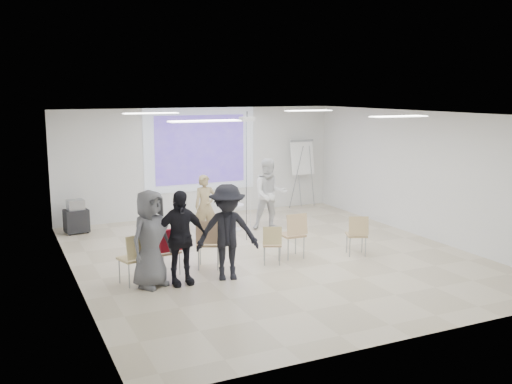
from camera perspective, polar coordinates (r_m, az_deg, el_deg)
name	(u,v)px	position (r m, az deg, el deg)	size (l,w,h in m)	color
floor	(272,258)	(12.22, 1.58, -6.62)	(8.00, 9.00, 0.10)	beige
ceiling	(272,111)	(11.70, 1.66, 8.07)	(8.00, 9.00, 0.10)	white
wall_back	(200,162)	(16.02, -5.64, 3.03)	(8.00, 0.10, 3.00)	silver
wall_left	(69,202)	(10.72, -18.16, -0.97)	(0.10, 9.00, 3.00)	silver
wall_right	(425,174)	(14.12, 16.52, 1.70)	(0.10, 9.00, 3.00)	silver
projection_halo	(200,149)	(15.92, -5.58, 4.25)	(3.20, 0.01, 2.30)	silver
projection_image	(201,150)	(15.91, -5.57, 4.25)	(2.60, 0.01, 1.90)	#5337BE
pedestal_table	(233,216)	(14.27, -2.32, -2.37)	(0.57, 0.57, 0.68)	white
player_left	(205,202)	(13.65, -5.09, -0.98)	(0.62, 0.42, 1.70)	tan
player_right	(270,190)	(14.28, 1.38, 0.16)	(0.96, 0.77, 1.99)	white
controller_left	(209,189)	(13.89, -4.76, 0.35)	(0.04, 0.13, 0.04)	silver
controller_right	(259,176)	(14.37, 0.31, 1.63)	(0.04, 0.13, 0.04)	white
chair_far_left	(135,255)	(10.52, -12.04, -6.17)	(0.56, 0.58, 0.95)	tan
chair_left_mid	(169,248)	(10.95, -8.68, -5.59)	(0.48, 0.50, 0.89)	tan
chair_left_inner	(208,240)	(11.21, -4.79, -4.81)	(0.62, 0.64, 0.99)	tan
chair_center	(272,242)	(11.49, 1.62, -4.98)	(0.51, 0.52, 0.80)	tan
chair_right_inner	(294,232)	(11.89, 3.82, -3.97)	(0.46, 0.50, 0.98)	tan
chair_right_far	(357,232)	(12.25, 10.09, -3.96)	(0.55, 0.57, 0.88)	tan
red_jacket	(170,240)	(10.77, -8.55, -4.79)	(0.43, 0.10, 0.42)	#AE1523
laptop	(208,241)	(11.33, -4.79, -4.94)	(0.36, 0.26, 0.03)	black
audience_left	(180,231)	(10.31, -7.66, -3.88)	(1.15, 0.69, 1.98)	black
audience_mid	(227,226)	(10.50, -2.89, -3.41)	(1.31, 0.72, 2.03)	black
audience_outer	(150,233)	(10.26, -10.51, -4.04)	(0.96, 0.63, 1.98)	slate
flipchart_easel	(302,158)	(16.97, 4.64, 3.43)	(0.88, 0.66, 2.03)	gray
av_cart	(76,218)	(14.70, -17.54, -2.47)	(0.60, 0.51, 0.83)	black
ceiling_projector	(247,125)	(13.11, -0.88, 6.72)	(0.30, 0.25, 3.00)	white
fluor_panel_nw	(151,113)	(12.89, -10.46, 7.75)	(1.20, 0.30, 0.02)	white
fluor_panel_ne	(309,111)	(14.42, 5.28, 8.11)	(1.20, 0.30, 0.02)	white
fluor_panel_sw	(205,121)	(9.54, -5.16, 7.08)	(1.20, 0.30, 0.02)	white
fluor_panel_se	(399,116)	(11.52, 14.08, 7.34)	(1.20, 0.30, 0.02)	white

